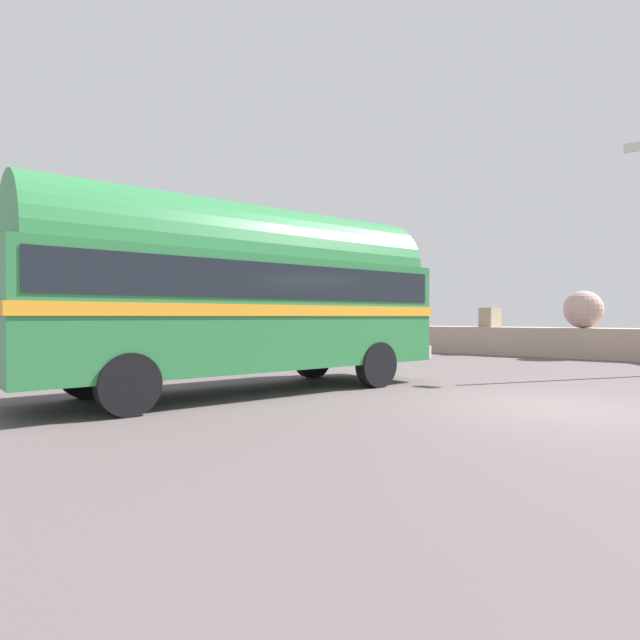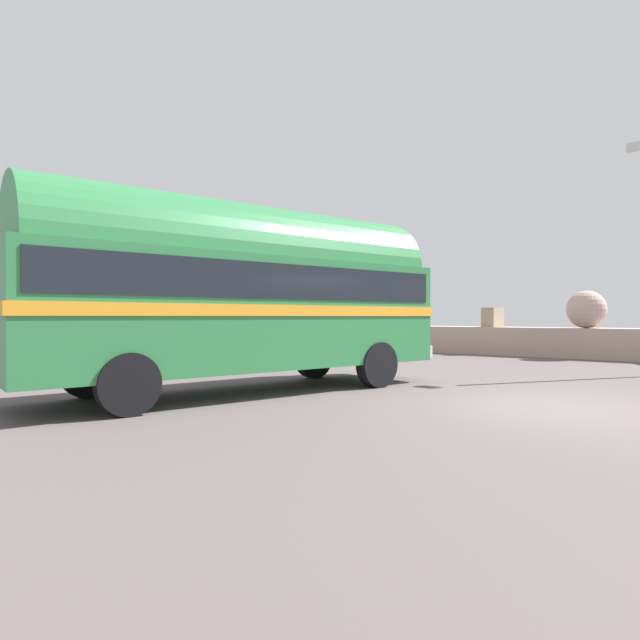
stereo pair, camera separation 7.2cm
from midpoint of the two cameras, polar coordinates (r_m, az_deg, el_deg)
ground at (r=9.68m, az=23.91°, el=-8.61°), size 32.00×26.00×0.02m
vintage_coach at (r=10.53m, az=-8.12°, el=3.28°), size 4.41×8.91×3.70m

